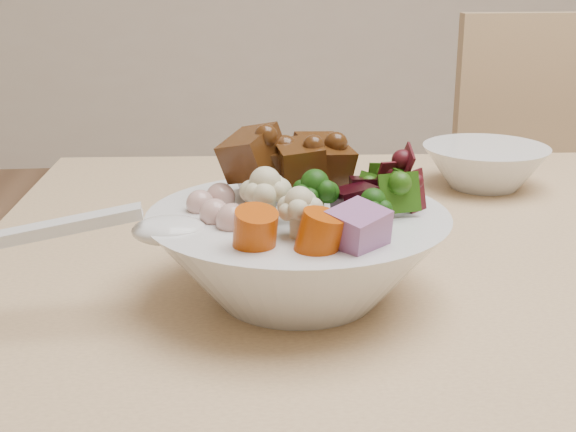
# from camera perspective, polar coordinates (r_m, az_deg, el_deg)

# --- Properties ---
(food_bowl) EXTENTS (0.24, 0.24, 0.13)m
(food_bowl) POSITION_cam_1_polar(r_m,az_deg,el_deg) (0.65, 0.86, -2.33)
(food_bowl) COLOR silver
(food_bowl) RESTS_ON dining_table
(soup_spoon) EXTENTS (0.16, 0.05, 0.03)m
(soup_spoon) POSITION_cam_1_polar(r_m,az_deg,el_deg) (0.61, -10.23, -0.92)
(soup_spoon) COLOR silver
(soup_spoon) RESTS_ON food_bowl
(side_bowl) EXTENTS (0.15, 0.15, 0.05)m
(side_bowl) POSITION_cam_1_polar(r_m,az_deg,el_deg) (0.99, 13.82, 3.42)
(side_bowl) COLOR silver
(side_bowl) RESTS_ON dining_table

